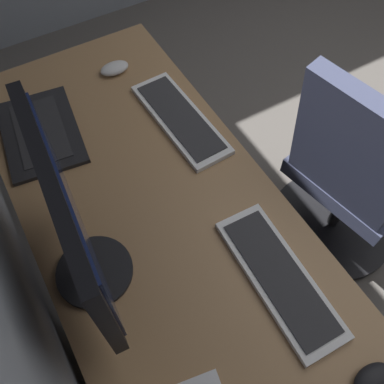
{
  "coord_description": "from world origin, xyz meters",
  "views": [
    {
      "loc": [
        -0.4,
        1.82,
        1.77
      ],
      "look_at": [
        0.06,
        1.56,
        0.95
      ],
      "focal_mm": 39.53,
      "sensor_mm": 36.0,
      "label": 1
    }
  ],
  "objects_px": {
    "laptop_leftmost": "(17,128)",
    "mouse_spare": "(374,380)",
    "office_chair": "(349,182)",
    "keyboard_spare": "(180,118)",
    "drawer_pedestal": "(198,340)",
    "monitor_primary": "(73,225)",
    "keyboard_main": "(279,277)",
    "mouse_main": "(115,68)"
  },
  "relations": [
    {
      "from": "keyboard_spare",
      "to": "office_chair",
      "type": "relative_size",
      "value": 0.44
    },
    {
      "from": "laptop_leftmost",
      "to": "keyboard_spare",
      "type": "bearing_deg",
      "value": -111.04
    },
    {
      "from": "laptop_leftmost",
      "to": "drawer_pedestal",
      "type": "bearing_deg",
      "value": -163.58
    },
    {
      "from": "mouse_main",
      "to": "monitor_primary",
      "type": "bearing_deg",
      "value": 151.75
    },
    {
      "from": "mouse_main",
      "to": "office_chair",
      "type": "bearing_deg",
      "value": -138.76
    },
    {
      "from": "keyboard_spare",
      "to": "drawer_pedestal",
      "type": "bearing_deg",
      "value": 155.35
    },
    {
      "from": "drawer_pedestal",
      "to": "mouse_spare",
      "type": "bearing_deg",
      "value": -145.5
    },
    {
      "from": "keyboard_main",
      "to": "office_chair",
      "type": "height_order",
      "value": "office_chair"
    },
    {
      "from": "office_chair",
      "to": "keyboard_main",
      "type": "bearing_deg",
      "value": 113.05
    },
    {
      "from": "keyboard_spare",
      "to": "mouse_main",
      "type": "height_order",
      "value": "mouse_main"
    },
    {
      "from": "mouse_spare",
      "to": "office_chair",
      "type": "distance_m",
      "value": 0.81
    },
    {
      "from": "keyboard_main",
      "to": "keyboard_spare",
      "type": "relative_size",
      "value": 1.0
    },
    {
      "from": "keyboard_spare",
      "to": "office_chair",
      "type": "distance_m",
      "value": 0.69
    },
    {
      "from": "laptop_leftmost",
      "to": "mouse_spare",
      "type": "height_order",
      "value": "laptop_leftmost"
    },
    {
      "from": "keyboard_main",
      "to": "mouse_spare",
      "type": "bearing_deg",
      "value": -173.46
    },
    {
      "from": "drawer_pedestal",
      "to": "keyboard_main",
      "type": "bearing_deg",
      "value": -103.33
    },
    {
      "from": "keyboard_spare",
      "to": "mouse_main",
      "type": "relative_size",
      "value": 4.09
    },
    {
      "from": "keyboard_spare",
      "to": "mouse_spare",
      "type": "xyz_separation_m",
      "value": [
        -0.91,
        0.01,
        0.01
      ]
    },
    {
      "from": "office_chair",
      "to": "mouse_main",
      "type": "bearing_deg",
      "value": 41.24
    },
    {
      "from": "mouse_spare",
      "to": "mouse_main",
      "type": "bearing_deg",
      "value": 3.47
    },
    {
      "from": "drawer_pedestal",
      "to": "keyboard_spare",
      "type": "distance_m",
      "value": 0.73
    },
    {
      "from": "laptop_leftmost",
      "to": "mouse_main",
      "type": "bearing_deg",
      "value": -70.0
    },
    {
      "from": "mouse_main",
      "to": "office_chair",
      "type": "xyz_separation_m",
      "value": [
        -0.69,
        -0.6,
        -0.29
      ]
    },
    {
      "from": "drawer_pedestal",
      "to": "mouse_spare",
      "type": "height_order",
      "value": "mouse_spare"
    },
    {
      "from": "keyboard_main",
      "to": "mouse_main",
      "type": "height_order",
      "value": "mouse_main"
    },
    {
      "from": "mouse_spare",
      "to": "keyboard_spare",
      "type": "bearing_deg",
      "value": -0.82
    },
    {
      "from": "drawer_pedestal",
      "to": "keyboard_main",
      "type": "xyz_separation_m",
      "value": [
        -0.05,
        -0.21,
        0.39
      ]
    },
    {
      "from": "mouse_main",
      "to": "mouse_spare",
      "type": "distance_m",
      "value": 1.24
    },
    {
      "from": "drawer_pedestal",
      "to": "laptop_leftmost",
      "type": "height_order",
      "value": "laptop_leftmost"
    },
    {
      "from": "keyboard_spare",
      "to": "mouse_spare",
      "type": "height_order",
      "value": "mouse_spare"
    },
    {
      "from": "drawer_pedestal",
      "to": "laptop_leftmost",
      "type": "bearing_deg",
      "value": 16.42
    },
    {
      "from": "monitor_primary",
      "to": "keyboard_spare",
      "type": "height_order",
      "value": "monitor_primary"
    },
    {
      "from": "mouse_main",
      "to": "mouse_spare",
      "type": "relative_size",
      "value": 1.0
    },
    {
      "from": "keyboard_spare",
      "to": "mouse_main",
      "type": "distance_m",
      "value": 0.33
    },
    {
      "from": "monitor_primary",
      "to": "keyboard_spare",
      "type": "bearing_deg",
      "value": -52.06
    },
    {
      "from": "monitor_primary",
      "to": "mouse_spare",
      "type": "xyz_separation_m",
      "value": [
        -0.56,
        -0.44,
        -0.24
      ]
    },
    {
      "from": "keyboard_spare",
      "to": "mouse_spare",
      "type": "bearing_deg",
      "value": 179.18
    },
    {
      "from": "drawer_pedestal",
      "to": "monitor_primary",
      "type": "relative_size",
      "value": 1.4
    },
    {
      "from": "drawer_pedestal",
      "to": "mouse_spare",
      "type": "distance_m",
      "value": 0.59
    },
    {
      "from": "office_chair",
      "to": "laptop_leftmost",
      "type": "bearing_deg",
      "value": 61.01
    },
    {
      "from": "monitor_primary",
      "to": "keyboard_main",
      "type": "height_order",
      "value": "monitor_primary"
    },
    {
      "from": "monitor_primary",
      "to": "mouse_main",
      "type": "xyz_separation_m",
      "value": [
        0.67,
        -0.36,
        -0.24
      ]
    }
  ]
}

